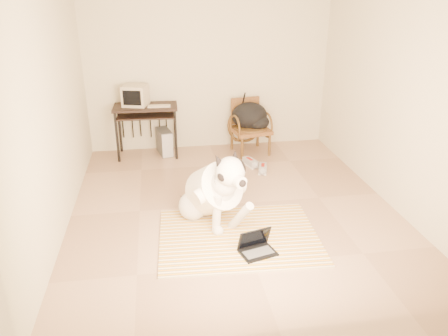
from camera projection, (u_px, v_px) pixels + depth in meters
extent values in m
plane|color=tan|center=(232.00, 204.00, 5.62)|extent=(4.50, 4.50, 0.00)
plane|color=beige|center=(209.00, 68.00, 7.14)|extent=(4.50, 0.00, 4.50)
plane|color=beige|center=(289.00, 181.00, 3.05)|extent=(4.50, 0.00, 4.50)
plane|color=beige|center=(54.00, 109.00, 4.81)|extent=(0.00, 4.50, 4.50)
plane|color=beige|center=(392.00, 95.00, 5.38)|extent=(0.00, 4.50, 4.50)
cube|color=orange|center=(246.00, 265.00, 4.39)|extent=(1.77, 0.36, 0.02)
cube|color=#478339|center=(242.00, 250.00, 4.64)|extent=(1.77, 0.36, 0.02)
cube|color=#693F8B|center=(239.00, 236.00, 4.88)|extent=(1.77, 0.36, 0.02)
cube|color=#E59B47|center=(236.00, 224.00, 5.13)|extent=(1.77, 0.36, 0.02)
cube|color=beige|center=(233.00, 213.00, 5.38)|extent=(1.77, 0.36, 0.02)
sphere|color=silver|center=(193.00, 206.00, 5.21)|extent=(0.35, 0.35, 0.35)
sphere|color=silver|center=(217.00, 199.00, 5.37)|extent=(0.35, 0.35, 0.35)
ellipsoid|color=silver|center=(206.00, 201.00, 5.27)|extent=(0.43, 0.39, 0.35)
ellipsoid|color=silver|center=(214.00, 189.00, 5.01)|extent=(0.71, 0.90, 0.75)
cylinder|color=white|center=(214.00, 189.00, 5.03)|extent=(0.74, 0.82, 0.69)
sphere|color=silver|center=(225.00, 183.00, 4.78)|extent=(0.29, 0.29, 0.29)
sphere|color=silver|center=(230.00, 172.00, 4.62)|extent=(0.32, 0.32, 0.32)
ellipsoid|color=black|center=(234.00, 169.00, 4.63)|extent=(0.25, 0.28, 0.23)
cylinder|color=silver|center=(237.00, 180.00, 4.53)|extent=(0.19, 0.21, 0.13)
sphere|color=black|center=(242.00, 183.00, 4.46)|extent=(0.08, 0.08, 0.08)
cone|color=black|center=(218.00, 160.00, 4.57)|extent=(0.18, 0.18, 0.20)
cone|color=black|center=(235.00, 157.00, 4.68)|extent=(0.16, 0.20, 0.20)
torus|color=white|center=(226.00, 179.00, 4.74)|extent=(0.31, 0.24, 0.25)
cylinder|color=silver|center=(217.00, 214.00, 4.85)|extent=(0.14, 0.17, 0.48)
cylinder|color=silver|center=(240.00, 216.00, 4.86)|extent=(0.26, 0.43, 0.49)
sphere|color=silver|center=(218.00, 231.00, 4.90)|extent=(0.12, 0.12, 0.12)
sphere|color=silver|center=(254.00, 238.00, 4.76)|extent=(0.13, 0.13, 0.13)
cone|color=black|center=(192.00, 202.00, 5.55)|extent=(0.38, 0.42, 0.12)
cube|color=black|center=(258.00, 253.00, 4.55)|extent=(0.42, 0.34, 0.02)
cube|color=#4F4F51|center=(258.00, 252.00, 4.54)|extent=(0.34, 0.22, 0.00)
cube|color=black|center=(254.00, 238.00, 4.58)|extent=(0.37, 0.18, 0.24)
cube|color=black|center=(255.00, 238.00, 4.57)|extent=(0.33, 0.15, 0.21)
cube|color=black|center=(145.00, 107.00, 6.91)|extent=(1.02, 0.59, 0.03)
cube|color=black|center=(146.00, 116.00, 6.91)|extent=(0.90, 0.47, 0.02)
cylinder|color=black|center=(117.00, 138.00, 6.81)|extent=(0.04, 0.04, 0.80)
cylinder|color=black|center=(120.00, 129.00, 7.24)|extent=(0.04, 0.04, 0.80)
cylinder|color=black|center=(176.00, 135.00, 6.92)|extent=(0.04, 0.04, 0.80)
cylinder|color=black|center=(175.00, 127.00, 7.34)|extent=(0.04, 0.04, 0.80)
cube|color=#BFB096|center=(135.00, 95.00, 6.87)|extent=(0.44, 0.43, 0.32)
cube|color=black|center=(132.00, 98.00, 6.72)|extent=(0.28, 0.09, 0.23)
cube|color=#BFB096|center=(159.00, 106.00, 6.85)|extent=(0.36, 0.15, 0.02)
cube|color=#4F4F51|center=(164.00, 142.00, 7.22)|extent=(0.27, 0.46, 0.41)
cube|color=silver|center=(168.00, 146.00, 7.03)|extent=(0.17, 0.05, 0.39)
cube|color=brown|center=(251.00, 130.00, 7.20)|extent=(0.67, 0.65, 0.06)
cylinder|color=#3E2811|center=(251.00, 128.00, 7.18)|extent=(0.54, 0.54, 0.04)
cube|color=brown|center=(245.00, 110.00, 7.32)|extent=(0.50, 0.13, 0.44)
cylinder|color=#3E2811|center=(242.00, 149.00, 7.00)|extent=(0.04, 0.04, 0.36)
cylinder|color=#3E2811|center=(232.00, 139.00, 7.41)|extent=(0.04, 0.04, 0.36)
cylinder|color=#3E2811|center=(269.00, 145.00, 7.14)|extent=(0.04, 0.04, 0.36)
cylinder|color=#3E2811|center=(258.00, 136.00, 7.56)|extent=(0.04, 0.04, 0.36)
ellipsoid|color=black|center=(249.00, 116.00, 7.17)|extent=(0.59, 0.49, 0.44)
ellipsoid|color=black|center=(258.00, 122.00, 7.13)|extent=(0.37, 0.30, 0.25)
cube|color=white|center=(250.00, 165.00, 6.81)|extent=(0.22, 0.33, 0.03)
cube|color=gray|center=(250.00, 162.00, 6.79)|extent=(0.21, 0.32, 0.10)
cube|color=#9F1F15|center=(250.00, 160.00, 6.77)|extent=(0.10, 0.16, 0.02)
cube|color=white|center=(263.00, 171.00, 6.59)|extent=(0.19, 0.31, 0.03)
cube|color=gray|center=(263.00, 168.00, 6.58)|extent=(0.18, 0.30, 0.09)
cube|color=#9F1F15|center=(263.00, 166.00, 6.56)|extent=(0.09, 0.15, 0.02)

